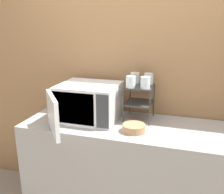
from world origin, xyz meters
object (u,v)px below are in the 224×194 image
microwave (88,102)px  glass_front_right (145,83)px  dish_rack (139,95)px  glass_back_left (135,78)px  glass_back_right (149,79)px  bowl (134,128)px  glass_front_left (131,82)px

microwave → glass_front_right: bearing=4.9°
dish_rack → glass_back_left: 0.16m
glass_back_right → glass_front_right: bearing=-90.6°
microwave → glass_front_right: (0.49, 0.04, 0.20)m
glass_back_right → glass_front_right: 0.16m
bowl → glass_back_left: bearing=102.1°
bowl → dish_rack: bearing=93.0°
glass_front_left → bowl: bearing=-68.4°
glass_front_left → bowl: (0.07, -0.19, -0.32)m
glass_back_right → glass_front_right: size_ratio=1.00×
glass_back_right → bowl: bearing=-97.5°
glass_front_right → glass_back_left: (-0.12, 0.15, 0.00)m
microwave → glass_front_left: bearing=5.6°
glass_front_left → glass_back_right: same height
dish_rack → microwave: bearing=-164.7°
glass_front_left → glass_back_right: bearing=53.5°
dish_rack → bowl: dish_rack is taller
microwave → glass_back_left: (0.37, 0.20, 0.20)m
bowl → microwave: bearing=161.2°
dish_rack → glass_back_left: bearing=127.7°
glass_back_left → bowl: bearing=-77.9°
microwave → glass_front_left: glass_front_left is taller
microwave → bowl: bearing=-18.8°
glass_back_left → bowl: (0.07, -0.35, -0.32)m
microwave → glass_back_right: (0.49, 0.20, 0.20)m
dish_rack → glass_front_left: 0.17m
bowl → glass_front_right: bearing=77.0°
glass_front_right → bowl: size_ratio=0.54×
dish_rack → glass_back_right: size_ratio=3.15×
glass_front_left → microwave: bearing=-174.4°
glass_front_left → bowl: size_ratio=0.54×
bowl → glass_front_left: bearing=111.6°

